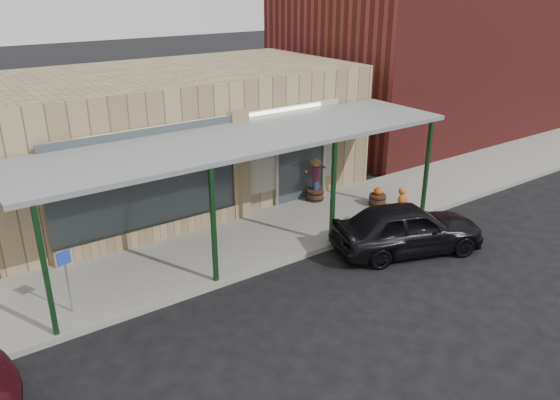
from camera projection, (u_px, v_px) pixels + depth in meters
ground at (331, 302)px, 12.47m from camera, size 120.00×120.00×0.00m
sidewalk at (248, 242)px, 15.17m from camera, size 40.00×3.20×0.15m
storefront at (172, 136)px, 17.87m from camera, size 12.00×6.25×4.20m
awning at (246, 140)px, 14.04m from camera, size 12.00×3.00×3.04m
block_buildings_near at (209, 74)px, 19.09m from camera, size 61.00×8.00×8.00m
barrel_scarecrow at (315, 186)px, 17.66m from camera, size 0.86×0.64×1.42m
barrel_pumpkin at (378, 198)px, 17.36m from camera, size 0.66×0.66×0.62m
handicap_sign at (66, 273)px, 11.50m from camera, size 0.30×0.10×1.46m
parked_sedan at (407, 228)px, 14.55m from camera, size 4.37×2.89×1.50m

